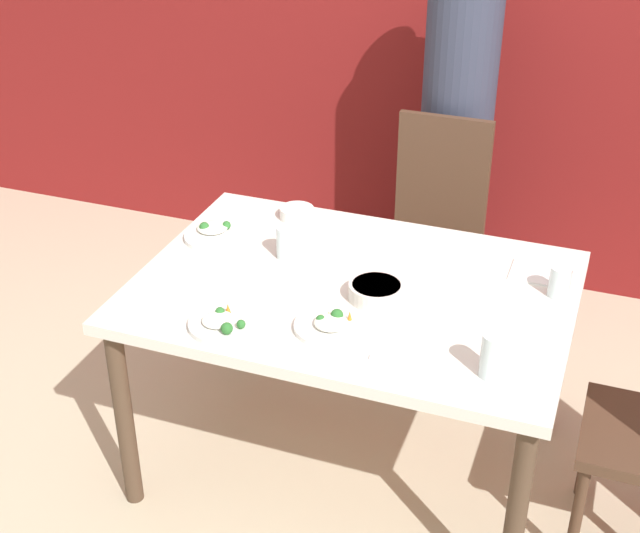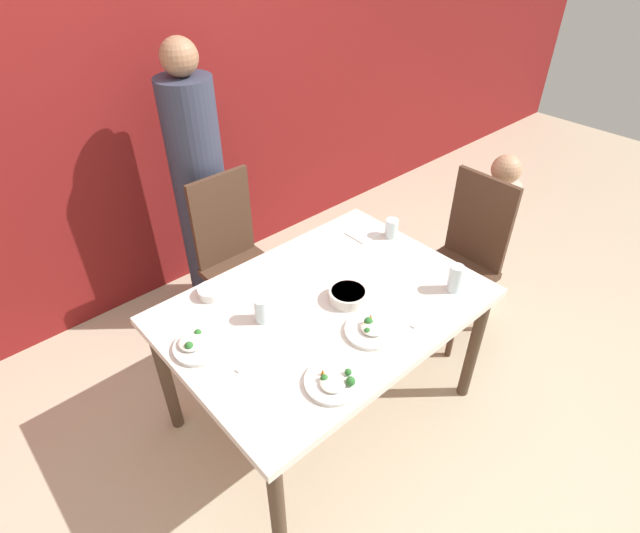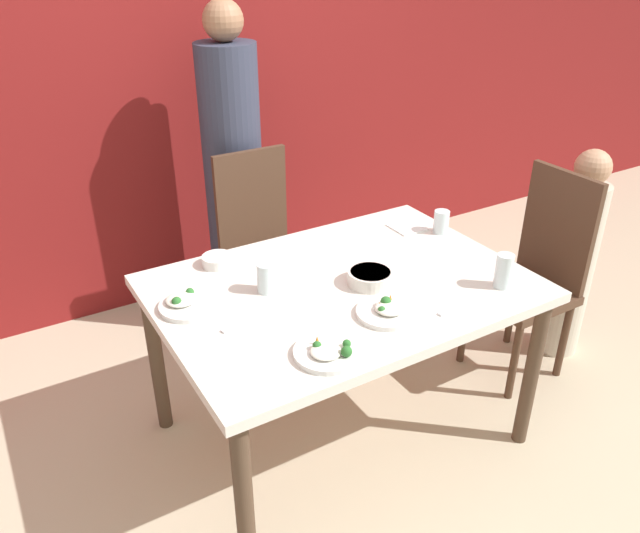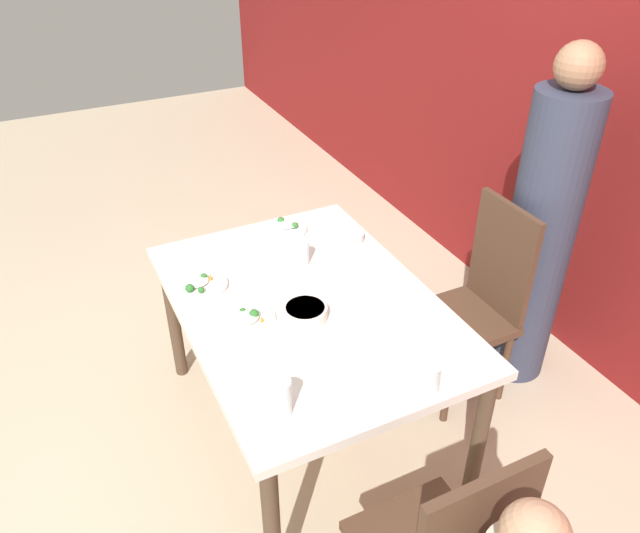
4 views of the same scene
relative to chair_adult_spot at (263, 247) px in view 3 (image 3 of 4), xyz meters
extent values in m
plane|color=beige|center=(-0.07, -0.84, -0.52)|extent=(10.00, 10.00, 0.00)
cube|color=maroon|center=(-0.07, 0.71, 0.83)|extent=(10.00, 0.06, 2.70)
cube|color=silver|center=(-0.07, -0.84, 0.20)|extent=(1.39, 0.99, 0.04)
cylinder|color=#4C3828|center=(-0.70, -1.28, -0.17)|extent=(0.06, 0.06, 0.70)
cylinder|color=#4C3828|center=(0.57, -1.28, -0.17)|extent=(0.06, 0.06, 0.70)
cylinder|color=#4C3828|center=(-0.70, -0.41, -0.17)|extent=(0.06, 0.06, 0.70)
cylinder|color=#4C3828|center=(0.57, -0.41, -0.17)|extent=(0.06, 0.06, 0.70)
cube|color=#4C3323|center=(0.00, -0.08, -0.09)|extent=(0.40, 0.40, 0.04)
cube|color=#4C3323|center=(0.00, 0.11, 0.20)|extent=(0.38, 0.03, 0.55)
cylinder|color=#4C3323|center=(-0.16, -0.24, -0.32)|extent=(0.04, 0.04, 0.41)
cylinder|color=#4C3323|center=(0.17, -0.24, -0.32)|extent=(0.04, 0.04, 0.41)
cylinder|color=#4C3323|center=(-0.16, 0.09, -0.32)|extent=(0.04, 0.04, 0.41)
cylinder|color=#4C3323|center=(0.17, 0.09, -0.32)|extent=(0.04, 0.04, 0.41)
cube|color=#4C3323|center=(0.90, -0.89, -0.09)|extent=(0.40, 0.40, 0.04)
cube|color=#4C3323|center=(1.08, -0.89, 0.20)|extent=(0.03, 0.38, 0.55)
cylinder|color=#4C3323|center=(0.73, -0.73, -0.32)|extent=(0.04, 0.04, 0.41)
cylinder|color=#4C3323|center=(0.73, -1.06, -0.32)|extent=(0.04, 0.04, 0.41)
cylinder|color=#4C3323|center=(1.06, -0.73, -0.32)|extent=(0.04, 0.04, 0.41)
cylinder|color=#4C3323|center=(1.06, -1.06, -0.32)|extent=(0.04, 0.04, 0.41)
cylinder|color=#33384C|center=(0.00, 0.31, 0.21)|extent=(0.30, 0.30, 1.47)
sphere|color=#9E7051|center=(0.00, 0.31, 1.04)|extent=(0.19, 0.19, 0.19)
cylinder|color=beige|center=(1.24, -0.89, -0.07)|extent=(0.21, 0.21, 0.90)
sphere|color=tan|center=(1.24, -0.89, 0.47)|extent=(0.16, 0.16, 0.16)
cylinder|color=silver|center=(0.02, -0.89, 0.25)|extent=(0.17, 0.17, 0.05)
cylinder|color=#BC5123|center=(0.02, -0.89, 0.27)|extent=(0.15, 0.15, 0.01)
cylinder|color=white|center=(-0.63, -0.71, 0.23)|extent=(0.22, 0.22, 0.02)
ellipsoid|color=white|center=(-0.65, -0.68, 0.25)|extent=(0.11, 0.11, 0.02)
sphere|color=#2D702D|center=(-0.61, -0.66, 0.26)|extent=(0.03, 0.03, 0.03)
sphere|color=#2D702D|center=(-0.67, -0.70, 0.26)|extent=(0.04, 0.04, 0.04)
cylinder|color=white|center=(-0.35, -1.20, 0.23)|extent=(0.22, 0.22, 0.02)
ellipsoid|color=white|center=(-0.37, -1.21, 0.25)|extent=(0.10, 0.10, 0.02)
sphere|color=#2D702D|center=(-0.38, -1.18, 0.25)|extent=(0.03, 0.03, 0.03)
cone|color=orange|center=(-0.36, -1.15, 0.26)|extent=(0.02, 0.02, 0.03)
sphere|color=#2D702D|center=(-0.32, -1.26, 0.26)|extent=(0.04, 0.04, 0.04)
sphere|color=#2D702D|center=(-0.29, -1.22, 0.25)|extent=(0.03, 0.03, 0.03)
cylinder|color=white|center=(-0.05, -1.11, 0.23)|extent=(0.22, 0.22, 0.02)
ellipsoid|color=white|center=(-0.05, -1.11, 0.25)|extent=(0.10, 0.10, 0.02)
cone|color=orange|center=(-0.01, -1.06, 0.25)|extent=(0.01, 0.01, 0.03)
sphere|color=#2D702D|center=(-0.08, -1.11, 0.25)|extent=(0.03, 0.03, 0.03)
sphere|color=#2D702D|center=(-0.04, -1.08, 0.26)|extent=(0.04, 0.04, 0.04)
cone|color=orange|center=(-0.06, -1.08, 0.25)|extent=(0.02, 0.02, 0.03)
cylinder|color=white|center=(-0.41, -0.46, 0.24)|extent=(0.13, 0.13, 0.04)
cylinder|color=white|center=(-0.41, -0.46, 0.26)|extent=(0.11, 0.11, 0.01)
cylinder|color=silver|center=(0.44, -1.17, 0.29)|extent=(0.07, 0.07, 0.13)
cylinder|color=silver|center=(0.56, -0.68, 0.27)|extent=(0.07, 0.07, 0.10)
cylinder|color=silver|center=(-0.34, -0.74, 0.28)|extent=(0.07, 0.07, 0.11)
cube|color=white|center=(0.46, -0.56, 0.22)|extent=(0.14, 0.14, 0.01)
cube|color=silver|center=(0.19, -1.20, 0.22)|extent=(0.18, 0.04, 0.01)
cube|color=silver|center=(-0.50, -0.89, 0.22)|extent=(0.18, 0.06, 0.01)
camera|label=1|loc=(0.68, -3.18, 1.70)|focal=50.00mm
camera|label=2|loc=(-1.21, -2.08, 1.70)|focal=28.00mm
camera|label=3|loc=(-1.20, -2.56, 1.40)|focal=35.00mm
camera|label=4|loc=(1.77, -1.68, 1.74)|focal=35.00mm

